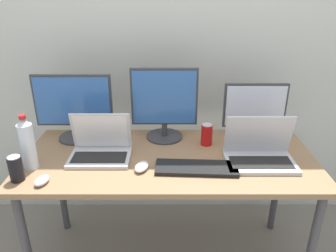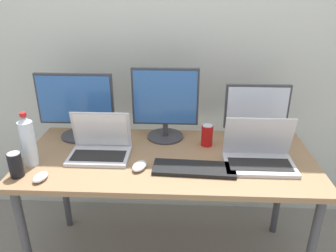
{
  "view_description": "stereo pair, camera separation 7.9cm",
  "coord_description": "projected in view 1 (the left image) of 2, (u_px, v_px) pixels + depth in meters",
  "views": [
    {
      "loc": [
        -0.01,
        -1.56,
        1.61
      ],
      "look_at": [
        0.0,
        0.0,
        0.92
      ],
      "focal_mm": 35.0,
      "sensor_mm": 36.0,
      "label": 1
    },
    {
      "loc": [
        0.07,
        -1.56,
        1.61
      ],
      "look_at": [
        0.0,
        0.0,
        0.92
      ],
      "focal_mm": 35.0,
      "sensor_mm": 36.0,
      "label": 2
    }
  ],
  "objects": [
    {
      "name": "wall_back",
      "position": [
        168.0,
        34.0,
        2.09
      ],
      "size": [
        7.0,
        0.08,
        2.6
      ],
      "primitive_type": "cube",
      "color": "silver",
      "rests_on": "ground"
    },
    {
      "name": "work_desk",
      "position": [
        168.0,
        167.0,
        1.81
      ],
      "size": [
        1.57,
        0.7,
        0.74
      ],
      "color": "#424247",
      "rests_on": "ground"
    },
    {
      "name": "monitor_left",
      "position": [
        72.0,
        106.0,
        1.9
      ],
      "size": [
        0.45,
        0.22,
        0.39
      ],
      "color": "#38383D",
      "rests_on": "work_desk"
    },
    {
      "name": "monitor_center",
      "position": [
        163.0,
        104.0,
        1.91
      ],
      "size": [
        0.39,
        0.22,
        0.43
      ],
      "color": "#38383D",
      "rests_on": "work_desk"
    },
    {
      "name": "monitor_right",
      "position": [
        253.0,
        111.0,
        1.92
      ],
      "size": [
        0.37,
        0.19,
        0.34
      ],
      "color": "#38383D",
      "rests_on": "work_desk"
    },
    {
      "name": "laptop_silver",
      "position": [
        99.0,
        147.0,
        1.75
      ],
      "size": [
        0.32,
        0.22,
        0.24
      ],
      "color": "silver",
      "rests_on": "work_desk"
    },
    {
      "name": "laptop_secondary",
      "position": [
        258.0,
        151.0,
        1.71
      ],
      "size": [
        0.35,
        0.23,
        0.24
      ],
      "color": "silver",
      "rests_on": "work_desk"
    },
    {
      "name": "keyboard_main",
      "position": [
        195.0,
        168.0,
        1.65
      ],
      "size": [
        0.42,
        0.16,
        0.02
      ],
      "primitive_type": "cube",
      "rotation": [
        0.0,
        0.0,
        -0.05
      ],
      "color": "black",
      "rests_on": "work_desk"
    },
    {
      "name": "mouse_by_keyboard",
      "position": [
        141.0,
        167.0,
        1.65
      ],
      "size": [
        0.09,
        0.12,
        0.03
      ],
      "primitive_type": "ellipsoid",
      "rotation": [
        0.0,
        0.0,
        -0.28
      ],
      "color": "silver",
      "rests_on": "work_desk"
    },
    {
      "name": "mouse_by_laptop",
      "position": [
        41.0,
        181.0,
        1.53
      ],
      "size": [
        0.08,
        0.1,
        0.03
      ],
      "primitive_type": "ellipsoid",
      "rotation": [
        0.0,
        0.0,
        -0.21
      ],
      "color": "silver",
      "rests_on": "work_desk"
    },
    {
      "name": "water_bottle",
      "position": [
        26.0,
        144.0,
        1.61
      ],
      "size": [
        0.07,
        0.07,
        0.29
      ],
      "color": "silver",
      "rests_on": "work_desk"
    },
    {
      "name": "soda_can_near_keyboard",
      "position": [
        15.0,
        169.0,
        1.54
      ],
      "size": [
        0.07,
        0.07,
        0.13
      ],
      "color": "black",
      "rests_on": "work_desk"
    },
    {
      "name": "soda_can_by_laptop",
      "position": [
        206.0,
        135.0,
        1.88
      ],
      "size": [
        0.07,
        0.07,
        0.13
      ],
      "color": "red",
      "rests_on": "work_desk"
    }
  ]
}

